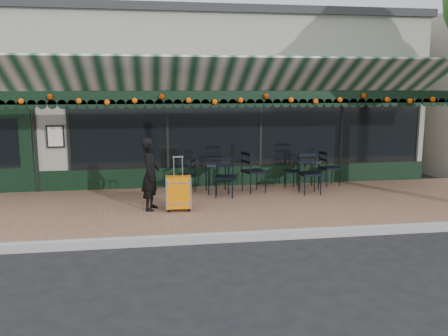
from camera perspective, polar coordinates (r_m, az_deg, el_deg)
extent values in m
plane|color=black|center=(8.54, 1.21, -8.61)|extent=(80.00, 80.00, 0.00)
cube|color=brown|center=(10.41, -0.72, -4.79)|extent=(18.00, 4.00, 0.15)
cube|color=#9E9E99|center=(8.44, 1.31, -8.30)|extent=(18.00, 0.16, 0.15)
cube|color=gray|center=(16.05, -3.81, 8.16)|extent=(12.00, 8.00, 4.50)
cube|color=black|center=(12.28, 3.51, 4.88)|extent=(9.20, 0.04, 2.00)
cube|color=black|center=(12.51, -24.48, 2.27)|extent=(1.10, 0.07, 2.20)
cube|color=silver|center=(12.19, -19.62, 3.59)|extent=(0.42, 0.04, 0.55)
cube|color=black|center=(10.59, -1.15, 8.51)|extent=(12.00, 0.03, 0.28)
cylinder|color=#E74D07|center=(10.54, -1.10, 8.40)|extent=(11.60, 0.12, 0.12)
imported|color=black|center=(9.93, -8.83, -0.73)|extent=(0.49, 0.62, 1.51)
cube|color=orange|center=(9.82, -5.50, -2.90)|extent=(0.50, 0.29, 0.66)
cube|color=black|center=(9.90, -5.46, -4.95)|extent=(0.50, 0.29, 0.07)
cube|color=silver|center=(9.72, -5.55, 0.17)|extent=(0.22, 0.04, 0.41)
cube|color=black|center=(12.05, 9.89, 0.81)|extent=(0.58, 0.58, 0.04)
cylinder|color=black|center=(11.81, 9.10, -1.11)|extent=(0.03, 0.03, 0.68)
cylinder|color=black|center=(11.96, 11.31, -1.04)|extent=(0.03, 0.03, 0.68)
cylinder|color=black|center=(12.26, 8.41, -0.69)|extent=(0.03, 0.03, 0.68)
cylinder|color=black|center=(12.41, 10.54, -0.63)|extent=(0.03, 0.03, 0.68)
cube|color=black|center=(11.43, -0.83, 0.48)|extent=(0.58, 0.58, 0.04)
cylinder|color=black|center=(11.22, -1.88, -1.56)|extent=(0.03, 0.03, 0.68)
cylinder|color=black|center=(11.29, 0.57, -1.48)|extent=(0.03, 0.03, 0.68)
cylinder|color=black|center=(11.69, -2.17, -1.10)|extent=(0.03, 0.03, 0.68)
cylinder|color=black|center=(11.76, 0.18, -1.03)|extent=(0.03, 0.03, 0.68)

